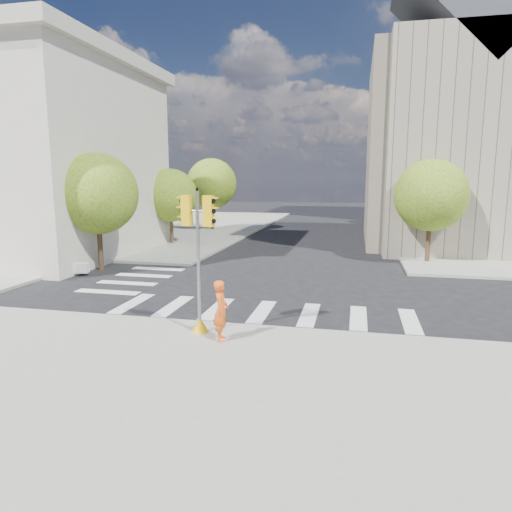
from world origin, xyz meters
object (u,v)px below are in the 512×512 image
at_px(lamp_far, 408,183).
at_px(planter_wall, 31,268).
at_px(photographer, 221,310).
at_px(traffic_signal, 199,273).
at_px(lamp_near, 430,185).

height_order(lamp_far, planter_wall, lamp_far).
height_order(photographer, planter_wall, photographer).
bearing_deg(photographer, planter_wall, 47.58).
xyz_separation_m(lamp_far, planter_wall, (-21.27, -26.15, -4.18)).
distance_m(traffic_signal, planter_wall, 13.79).
bearing_deg(photographer, traffic_signal, 46.35).
xyz_separation_m(photographer, planter_wall, (-12.67, 7.53, -0.68)).
distance_m(lamp_far, traffic_signal, 34.55).
relative_size(traffic_signal, photographer, 2.47).
bearing_deg(lamp_near, lamp_far, 90.00).
distance_m(lamp_near, lamp_far, 14.00).
bearing_deg(lamp_near, planter_wall, -150.27).
xyz_separation_m(lamp_near, photographer, (-8.60, -19.68, -3.50)).
relative_size(lamp_near, planter_wall, 1.35).
height_order(lamp_near, planter_wall, lamp_near).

